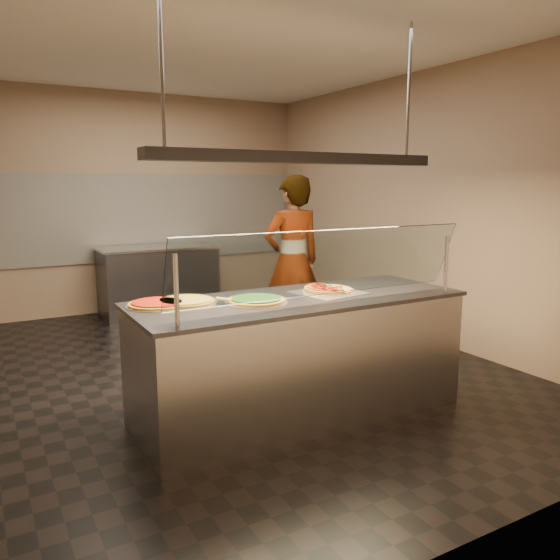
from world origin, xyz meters
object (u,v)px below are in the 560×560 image
pizza_spinach (256,300)px  pizza_cheese (185,301)px  perforated_tray (328,292)px  pizza_spatula (233,299)px  sneeze_guard (326,264)px  half_pizza_sausage (338,288)px  prep_table (159,280)px  worker (292,261)px  heat_lamp_housing (300,158)px  half_pizza_pepperoni (319,289)px  serving_counter (299,356)px  pizza_tomato (157,304)px

pizza_spinach → pizza_cheese: bearing=152.7°
perforated_tray → pizza_spatula: pizza_spatula is taller
sneeze_guard → half_pizza_sausage: (0.37, 0.37, -0.27)m
prep_table → worker: worker is taller
pizza_spinach → prep_table: (0.44, 3.82, -0.48)m
pizza_spinach → heat_lamp_housing: (0.37, 0.01, 1.00)m
half_pizza_pepperoni → half_pizza_sausage: (0.18, -0.00, -0.01)m
serving_counter → prep_table: same height
sneeze_guard → worker: (0.92, 2.00, -0.29)m
serving_counter → prep_table: size_ratio=1.62×
prep_table → worker: 2.36m
sneeze_guard → half_pizza_sausage: bearing=44.9°
pizza_spinach → pizza_tomato: pizza_spinach is taller
worker → pizza_cheese: bearing=41.4°
pizza_spinach → pizza_cheese: size_ratio=1.00×
half_pizza_sausage → pizza_cheese: size_ratio=0.91×
pizza_cheese → prep_table: (0.89, 3.59, -0.48)m
serving_counter → sneeze_guard: sneeze_guard is taller
pizza_spinach → heat_lamp_housing: size_ratio=0.19×
perforated_tray → pizza_spinach: pizza_spinach is taller
pizza_tomato → pizza_spatula: 0.53m
serving_counter → half_pizza_sausage: (0.37, 0.03, 0.49)m
serving_counter → perforated_tray: (0.28, 0.03, 0.47)m
pizza_spinach → pizza_cheese: pizza_spinach is taller
pizza_spinach → prep_table: 3.88m
perforated_tray → pizza_spinach: (-0.65, -0.04, 0.01)m
heat_lamp_housing → prep_table: bearing=88.9°
prep_table → pizza_tomato: bearing=-107.0°
half_pizza_pepperoni → pizza_spatula: size_ratio=1.56×
pizza_tomato → worker: bearing=36.2°
sneeze_guard → pizza_cheese: 1.03m
half_pizza_sausage → worker: (0.55, 1.63, -0.03)m
pizza_tomato → pizza_spatula: size_ratio=1.64×
pizza_spinach → pizza_cheese: 0.50m
half_pizza_pepperoni → worker: 1.78m
perforated_tray → pizza_tomato: bearing=171.2°
serving_counter → pizza_cheese: size_ratio=5.64×
serving_counter → sneeze_guard: bearing=-90.0°
pizza_cheese → worker: bearing=39.5°
serving_counter → pizza_spatula: bearing=174.1°
perforated_tray → half_pizza_sausage: size_ratio=1.30×
perforated_tray → worker: (0.64, 1.62, -0.01)m
half_pizza_sausage → half_pizza_pepperoni: bearing=179.2°
half_pizza_pepperoni → prep_table: bearing=91.8°
perforated_tray → pizza_spatula: (-0.81, 0.02, 0.02)m
prep_table → heat_lamp_housing: size_ratio=0.68×
pizza_tomato → half_pizza_pepperoni: bearing=-9.5°
half_pizza_sausage → worker: size_ratio=0.22×
sneeze_guard → pizza_spatula: sneeze_guard is taller
pizza_spinach → pizza_spatula: pizza_spatula is taller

